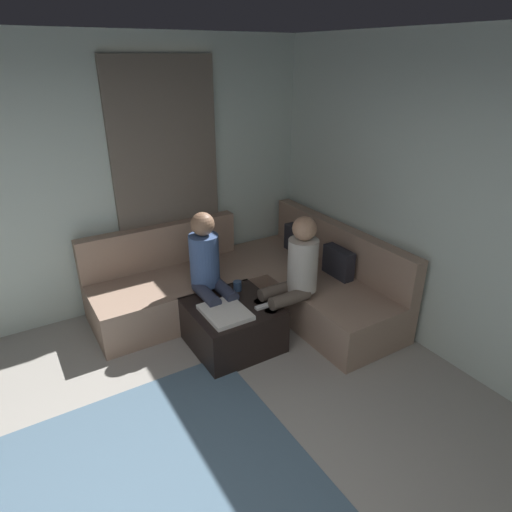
{
  "coord_description": "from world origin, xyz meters",
  "views": [
    {
      "loc": [
        1.42,
        -0.23,
        2.5
      ],
      "look_at": [
        -1.63,
        1.63,
        0.85
      ],
      "focal_mm": 30.87,
      "sensor_mm": 36.0,
      "label": 1
    }
  ],
  "objects": [
    {
      "name": "wall_left",
      "position": [
        -2.94,
        0.0,
        1.35
      ],
      "size": [
        0.12,
        6.0,
        2.7
      ],
      "primitive_type": "cube",
      "color": "silver",
      "rests_on": "ground_plane"
    },
    {
      "name": "sectional_couch",
      "position": [
        -2.08,
        1.88,
        0.28
      ],
      "size": [
        2.1,
        2.55,
        0.87
      ],
      "color": "#9E7F6B",
      "rests_on": "ground_plane"
    },
    {
      "name": "person_on_couch_side",
      "position": [
        -1.93,
        1.3,
        0.66
      ],
      "size": [
        0.6,
        0.3,
        1.2
      ],
      "rotation": [
        0.0,
        0.0,
        -1.57
      ],
      "color": "#2D3347",
      "rests_on": "ground_plane"
    },
    {
      "name": "folded_blanket",
      "position": [
        -1.53,
        1.25,
        0.44
      ],
      "size": [
        0.44,
        0.36,
        0.04
      ],
      "primitive_type": "cube",
      "color": "white",
      "rests_on": "ottoman"
    },
    {
      "name": "coffee_mug",
      "position": [
        -1.85,
        1.55,
        0.47
      ],
      "size": [
        0.08,
        0.08,
        0.1
      ],
      "primitive_type": "cylinder",
      "color": "#334C72",
      "rests_on": "ottoman"
    },
    {
      "name": "game_remote",
      "position": [
        -1.45,
        1.59,
        0.43
      ],
      "size": [
        0.05,
        0.15,
        0.02
      ],
      "primitive_type": "cube",
      "color": "white",
      "rests_on": "ottoman"
    },
    {
      "name": "curtain_panel",
      "position": [
        -2.84,
        1.3,
        1.25
      ],
      "size": [
        0.06,
        1.1,
        2.5
      ],
      "primitive_type": "cube",
      "color": "#726659",
      "rests_on": "ground_plane"
    },
    {
      "name": "person_on_couch_back",
      "position": [
        -1.46,
        1.93,
        0.66
      ],
      "size": [
        0.3,
        0.6,
        1.2
      ],
      "rotation": [
        0.0,
        0.0,
        3.14
      ],
      "color": "brown",
      "rests_on": "ground_plane"
    },
    {
      "name": "ottoman",
      "position": [
        -1.63,
        1.37,
        0.21
      ],
      "size": [
        0.76,
        0.76,
        0.42
      ],
      "primitive_type": "cube",
      "color": "black",
      "rests_on": "ground_plane"
    }
  ]
}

